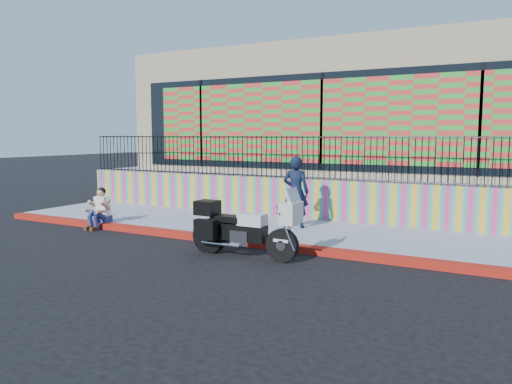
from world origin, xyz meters
The scene contains 10 objects.
ground centered at (0.00, 0.00, 0.00)m, with size 90.00×90.00×0.00m, color black.
red_curb centered at (0.00, 0.00, 0.07)m, with size 16.00×0.30×0.15m, color #9E0B13.
sidewalk centered at (0.00, 1.65, 0.07)m, with size 16.00×3.00×0.15m, color #99A1B7.
mural_wall centered at (0.00, 3.25, 0.70)m, with size 16.00×0.20×1.10m, color #D73879.
metal_fence centered at (0.00, 3.25, 1.85)m, with size 15.80×0.04×1.20m, color black, non-canonical shape.
elevated_platform centered at (0.00, 8.35, 0.62)m, with size 16.00×10.00×1.25m, color #99A1B7.
storefront_building centered at (0.00, 8.13, 3.25)m, with size 14.00×8.06×4.00m.
police_motorcycle centered at (0.26, -0.91, 0.62)m, with size 2.36×0.78×1.47m.
police_officer centered at (0.22, 1.85, 1.05)m, with size 0.66×0.43×1.80m, color black.
seated_man centered at (-4.60, -0.10, 0.45)m, with size 0.54×0.71×1.06m.
Camera 1 is at (5.27, -9.54, 2.47)m, focal length 35.00 mm.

